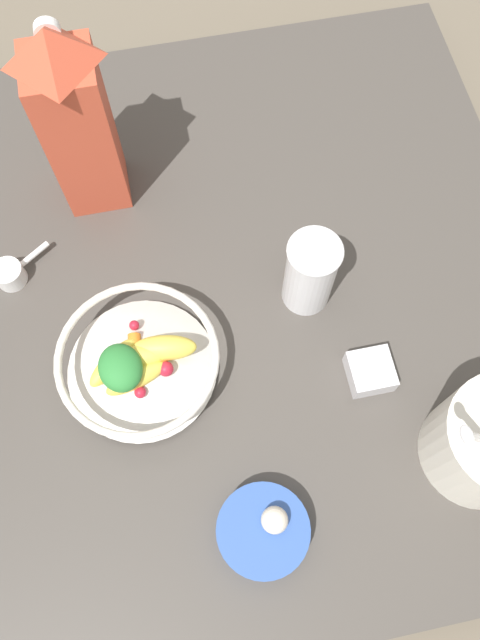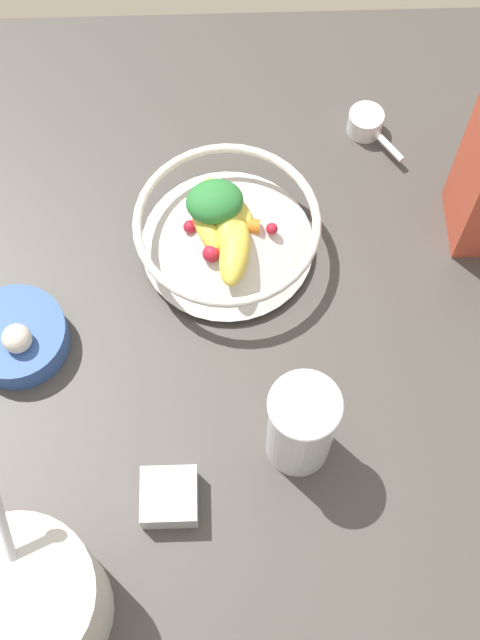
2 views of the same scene
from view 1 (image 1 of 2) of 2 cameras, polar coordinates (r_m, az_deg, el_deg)
name	(u,v)px [view 1 (image 1 of 2)]	position (r m, az deg, el deg)	size (l,w,h in m)	color
ground_plane	(214,307)	(0.90, -2.35, 1.23)	(6.00, 6.00, 0.00)	#665B4C
countertop	(214,300)	(0.87, -2.41, 1.86)	(0.91, 0.91, 0.05)	#47423D
fruit_bowl	(139,363)	(0.78, -9.23, -3.86)	(0.20, 0.20, 0.08)	silver
milk_carton	(76,121)	(0.84, -14.75, 17.17)	(0.08, 0.08, 0.29)	#CC4C33
drinking_cup	(310,272)	(0.79, 6.44, 4.34)	(0.07, 0.07, 0.13)	white
spice_jar	(370,372)	(0.81, 11.80, -4.68)	(0.05, 0.05, 0.03)	silver
measuring_scoop	(11,273)	(0.90, -20.23, 4.03)	(0.08, 0.06, 0.03)	white
garlic_bowl	(266,530)	(0.76, 2.43, -18.61)	(0.11, 0.11, 0.06)	#3356A3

